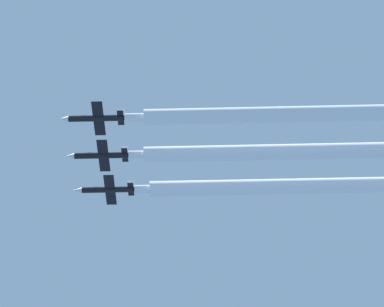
# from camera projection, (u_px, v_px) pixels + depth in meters

# --- Properties ---
(jet_far_left) EXTENTS (8.61, 12.53, 3.01)m
(jet_far_left) POSITION_uv_depth(u_px,v_px,m) (94.00, 118.00, 201.34)
(jet_far_left) COLOR black
(jet_inner_left) EXTENTS (8.61, 12.53, 3.01)m
(jet_inner_left) POSITION_uv_depth(u_px,v_px,m) (99.00, 155.00, 208.25)
(jet_inner_left) COLOR black
(jet_center) EXTENTS (8.61, 12.53, 3.01)m
(jet_center) POSITION_uv_depth(u_px,v_px,m) (106.00, 190.00, 214.61)
(jet_center) COLOR black
(smoke_trail_far_left) EXTENTS (3.05, 95.61, 3.05)m
(smoke_trail_far_left) POSITION_uv_depth(u_px,v_px,m) (381.00, 113.00, 200.27)
(smoke_trail_far_left) COLOR white
(smoke_trail_inner_left) EXTENTS (3.05, 77.42, 3.05)m
(smoke_trail_inner_left) POSITION_uv_depth(u_px,v_px,m) (329.00, 151.00, 207.36)
(smoke_trail_inner_left) COLOR white
(smoke_trail_center) EXTENTS (3.05, 80.61, 3.05)m
(smoke_trail_center) POSITION_uv_depth(u_px,v_px,m) (337.00, 185.00, 213.70)
(smoke_trail_center) COLOR white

